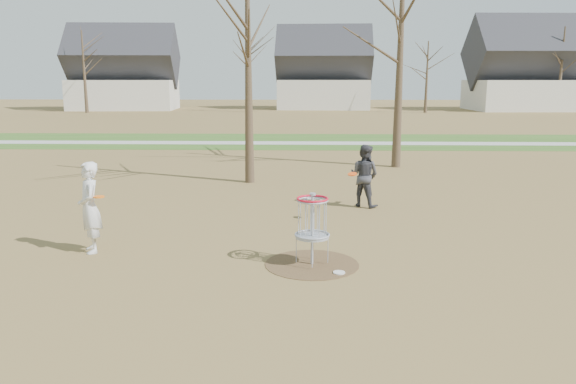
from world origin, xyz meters
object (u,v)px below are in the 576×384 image
at_px(player_standing, 90,208).
at_px(player_throwing, 364,176).
at_px(disc_golf_basket, 312,218).
at_px(disc_grounded, 339,273).

bearing_deg(player_standing, player_throwing, 99.55).
bearing_deg(player_throwing, disc_golf_basket, 104.94).
bearing_deg(disc_grounded, player_standing, 166.76).
relative_size(player_throwing, disc_grounded, 7.79).
height_order(player_throwing, disc_golf_basket, player_throwing).
bearing_deg(player_standing, disc_golf_basket, 55.25).
distance_m(disc_grounded, disc_golf_basket, 1.13).
bearing_deg(disc_grounded, disc_golf_basket, 134.30).
distance_m(player_standing, disc_golf_basket, 4.53).
height_order(player_standing, disc_grounded, player_standing).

